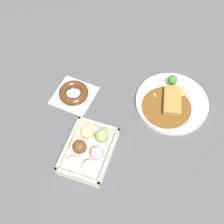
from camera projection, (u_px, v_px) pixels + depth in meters
name	position (u px, v px, depth m)	size (l,w,h in m)	color
ground_plane	(128.00, 128.00, 1.08)	(1.60, 1.60, 0.00)	#4C4C51
curry_plate	(171.00, 102.00, 1.12)	(0.26, 0.26, 0.07)	white
donut_box	(88.00, 151.00, 1.00)	(0.20, 0.15, 0.06)	beige
chocolate_ring_donut	(74.00, 93.00, 1.14)	(0.16, 0.16, 0.03)	white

